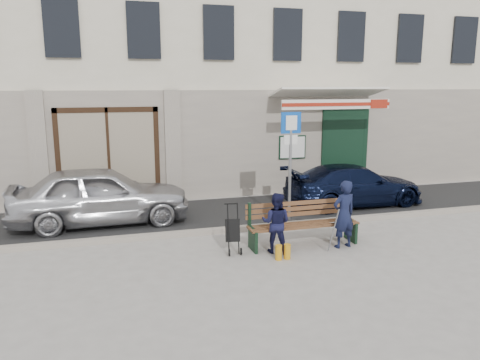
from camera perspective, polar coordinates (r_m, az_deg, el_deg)
name	(u,v)px	position (r m, az deg, el deg)	size (l,w,h in m)	color
ground	(276,251)	(9.72, 4.44, -8.68)	(80.00, 80.00, 0.00)	#9E9991
asphalt_lane	(236,212)	(12.53, -0.47, -3.95)	(60.00, 3.20, 0.01)	#282828
curb	(254,228)	(11.04, 1.74, -5.81)	(60.00, 0.18, 0.12)	#9E9384
building	(196,38)	(17.37, -5.39, 16.86)	(20.00, 8.27, 10.00)	beige
car_silver	(101,195)	(11.86, -16.64, -1.77)	(1.71, 4.25, 1.45)	silver
car_navy	(354,185)	(13.57, 13.70, -0.59)	(1.62, 3.98, 1.16)	black
parking_sign	(290,150)	(11.29, 6.17, 3.71)	(0.50, 0.08, 2.72)	gray
bench	(301,224)	(10.00, 7.48, -5.40)	(2.40, 1.17, 0.98)	brown
man	(344,214)	(9.96, 12.54, -4.10)	(0.52, 0.34, 1.43)	#121733
woman	(276,223)	(9.51, 4.42, -5.21)	(0.60, 0.47, 1.24)	#121433
stroller	(233,231)	(9.51, -0.90, -6.28)	(0.33, 0.44, 1.00)	black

